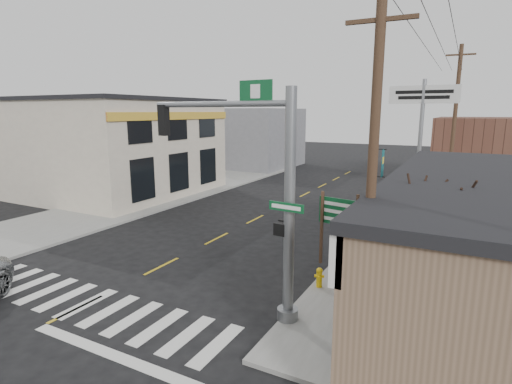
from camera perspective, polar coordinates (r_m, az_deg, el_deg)
The scene contains 19 objects.
ground at distance 14.21m, azimuth -24.29°, elevation -15.00°, with size 140.00×140.00×0.00m, color black.
sidewalk_right at distance 21.48m, azimuth 23.07°, elevation -5.78°, with size 6.00×38.00×0.13m, color gray.
sidewalk_left at distance 28.89m, azimuth -15.15°, elevation -1.00°, with size 6.00×38.00×0.13m, color gray.
center_line at distance 19.67m, azimuth -5.63°, elevation -6.62°, with size 0.12×56.00×0.01m, color gold.
crosswalk at distance 14.42m, azimuth -23.00°, elevation -14.46°, with size 11.00×2.20×0.01m, color silver.
left_building at distance 31.92m, azimuth -19.55°, elevation 5.95°, with size 12.00×12.00×6.80m, color beige.
bldg_distant_right at distance 37.75m, azimuth 30.25°, elevation 4.89°, with size 8.00×10.00×5.60m, color brown.
bldg_distant_left at distance 45.07m, azimuth -0.60°, elevation 7.76°, with size 9.00×10.00×6.40m, color gray.
traffic_signal_pole at distance 11.24m, azimuth 1.05°, elevation 1.64°, with size 5.37×0.39×6.80m.
guide_sign at distance 15.63m, azimuth 11.73°, elevation -3.89°, with size 1.67×0.14×2.93m.
fire_hydrant at distance 14.20m, azimuth 9.03°, elevation -11.83°, with size 0.22×0.22×0.70m.
ped_crossing_sign at distance 18.77m, azimuth 19.44°, elevation -1.84°, with size 1.05×0.07×2.71m.
lamp_post at distance 20.62m, azimuth 16.29°, elevation 2.79°, with size 0.68×0.53×5.20m.
dance_center_sign at distance 24.00m, azimuth 22.62°, elevation 9.95°, with size 3.61×0.23×7.68m.
bare_tree at distance 11.30m, azimuth 24.91°, elevation 0.29°, with size 2.53×2.53×5.06m.
shrub_front at distance 12.15m, azimuth 17.98°, elevation -16.08°, with size 1.21×1.21×0.91m, color #1E3917.
shrub_back at distance 15.89m, azimuth 21.43°, elevation -9.65°, with size 1.21×1.21×0.91m, color black.
utility_pole_near at distance 9.13m, azimuth 16.12°, elevation 0.33°, with size 1.45×0.22×8.32m.
utility_pole_far at distance 30.46m, azimuth 26.47°, elevation 8.96°, with size 1.79×0.27×10.27m.
Camera 1 is at (10.37, -7.58, 6.08)m, focal length 28.00 mm.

